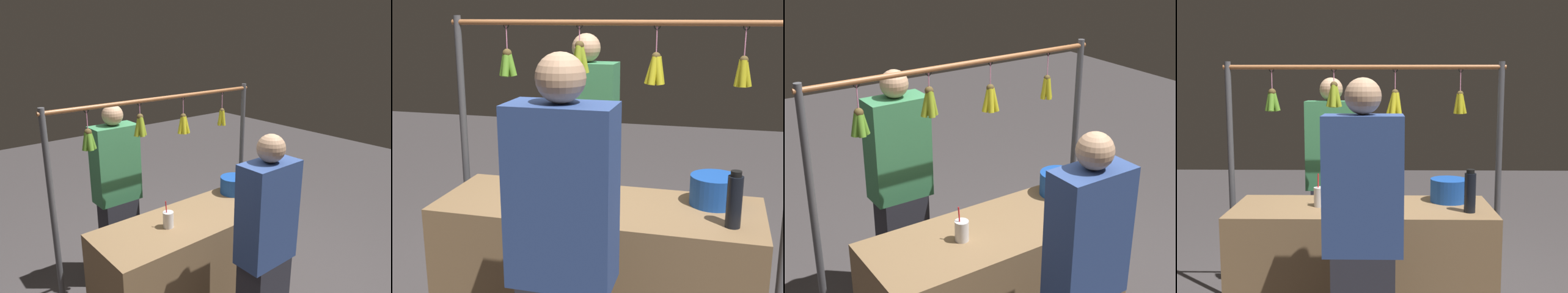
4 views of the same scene
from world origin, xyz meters
TOP-DOWN VIEW (x-y plane):
  - market_counter at (0.00, 0.00)m, footprint 1.66×0.61m
  - display_rack at (0.01, -0.43)m, footprint 2.00×0.12m
  - water_bottle at (-0.67, 0.13)m, footprint 0.07×0.07m
  - blue_bucket at (-0.57, -0.14)m, footprint 0.25×0.25m
  - drink_cup at (0.27, 0.01)m, footprint 0.08×0.08m
  - vendor_person at (0.27, -0.78)m, footprint 0.40×0.22m
  - customer_person at (-0.03, 0.70)m, footprint 0.40×0.21m

SIDE VIEW (x-z plane):
  - market_counter at x=0.00m, z-range 0.00..0.85m
  - customer_person at x=-0.03m, z-range -0.01..1.66m
  - vendor_person at x=0.27m, z-range -0.01..1.67m
  - drink_cup at x=0.27m, z-range 0.81..1.02m
  - blue_bucket at x=-0.57m, z-range 0.85..1.00m
  - water_bottle at x=-0.67m, z-range 0.85..1.11m
  - display_rack at x=0.01m, z-range 0.34..2.12m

